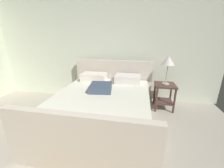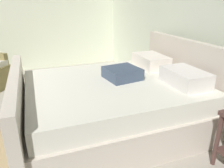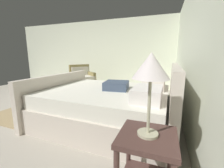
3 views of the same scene
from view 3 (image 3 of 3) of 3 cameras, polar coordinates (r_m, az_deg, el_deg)
ground_plane at (r=4.12m, az=-27.95°, el=-7.45°), size 5.66×6.65×0.02m
wall_back at (r=2.61m, az=29.63°, el=11.27°), size 5.78×0.12×2.56m
wall_side_left at (r=6.23m, az=-8.73°, el=11.53°), size 0.12×6.77×2.56m
bed at (r=2.63m, az=-1.21°, el=-8.06°), size 1.96×2.35×1.07m
nightstand_right at (r=1.33m, az=13.37°, el=-26.20°), size 0.44×0.44×0.60m
table_lamp_right at (r=1.07m, az=15.04°, el=5.74°), size 0.27×0.27×0.63m
armchair at (r=5.22m, az=-11.59°, el=1.31°), size 1.02×1.02×0.90m
area_rug at (r=3.77m, az=-28.33°, el=-8.86°), size 1.59×1.24×0.01m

